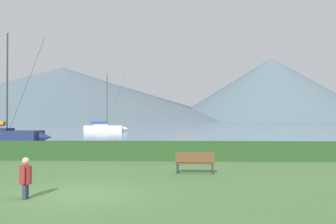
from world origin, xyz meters
The scene contains 10 objects.
ground_plane centered at (0.00, 0.00, 0.00)m, with size 1000.00×1000.00×0.00m, color #517A42.
harbor_water centered at (0.00, 137.00, 0.00)m, with size 320.00×246.00×0.00m, color slate.
hedge_line centered at (0.00, 11.00, 0.54)m, with size 80.00×1.20×1.08m, color #284C23.
sailboat_slip_2 centered at (-11.79, 63.48, 0.68)m, with size 8.18×2.64×10.78m.
sailboat_slip_6 centered at (-14.46, 26.45, 0.76)m, with size 9.22×3.04×10.72m.
park_bench_near_path centered at (3.85, 5.18, 0.53)m, with size 1.71×0.55×0.95m.
person_seated_viewer centered at (-1.35, -0.74, 0.69)m, with size 0.36×0.57×1.25m.
distant_hill_west_ridge centered at (-103.63, 340.55, 23.36)m, with size 287.38×287.38×46.72m, color slate.
distant_hill_central_peak centered at (79.62, 362.32, 28.34)m, with size 185.40×185.40×56.68m, color slate.
distant_hill_east_ridge centered at (-116.88, 390.64, 25.57)m, with size 340.47×340.47×51.13m, color #425666.
Camera 1 is at (3.48, -13.01, 2.41)m, focal length 44.38 mm.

